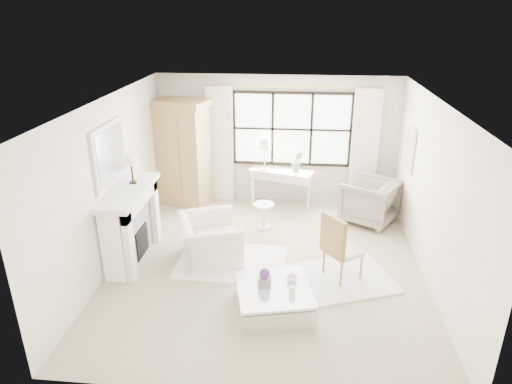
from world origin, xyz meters
TOP-DOWN VIEW (x-y plane):
  - floor at (0.00, 0.00)m, footprint 5.50×5.50m
  - ceiling at (0.00, 0.00)m, footprint 5.50×5.50m
  - wall_back at (0.00, 2.75)m, footprint 5.00×0.00m
  - wall_front at (0.00, -2.75)m, footprint 5.00×0.00m
  - wall_left at (-2.50, 0.00)m, footprint 0.00×5.50m
  - wall_right at (2.50, 0.00)m, footprint 0.00×5.50m
  - window_pane at (0.30, 2.73)m, footprint 2.40×0.02m
  - window_frame at (0.30, 2.72)m, footprint 2.50×0.04m
  - curtain_rod at (0.30, 2.67)m, footprint 3.30×0.04m
  - curtain_left at (-1.20, 2.65)m, footprint 0.55×0.10m
  - curtain_right at (1.80, 2.65)m, footprint 0.55×0.10m
  - fireplace at (-2.27, 0.00)m, footprint 0.58×1.66m
  - mirror_frame at (-2.47, 0.00)m, footprint 0.05×1.15m
  - mirror_glass at (-2.44, 0.00)m, footprint 0.02×1.00m
  - art_frame at (2.47, 1.70)m, footprint 0.04×0.62m
  - art_canvas at (2.45, 1.70)m, footprint 0.01×0.52m
  - mantel_lamp at (-2.24, 0.26)m, footprint 0.22×0.22m
  - armoire at (-1.93, 2.37)m, footprint 1.28×1.00m
  - console_table at (0.11, 2.42)m, footprint 1.38×0.83m
  - console_lamp at (-0.24, 2.42)m, footprint 0.28×0.28m
  - orchid_plant at (0.43, 2.41)m, footprint 0.26×0.22m
  - side_table at (-0.16, 1.33)m, footprint 0.40×0.40m
  - rug_left at (-0.58, -0.01)m, footprint 1.79×1.28m
  - rug_right at (1.15, -0.34)m, footprint 1.92×1.69m
  - club_armchair at (-0.97, 0.12)m, footprint 1.26×1.35m
  - wingback_chair at (1.87, 1.84)m, footprint 1.29×1.28m
  - french_chair at (1.18, -0.27)m, footprint 0.67×0.67m
  - coffee_table at (0.19, -1.23)m, footprint 1.20×1.20m
  - planter_box at (0.05, -1.18)m, footprint 0.17×0.17m
  - planter_flowers at (0.05, -1.18)m, footprint 0.14×0.14m
  - pillar_candle at (0.44, -1.34)m, footprint 0.08×0.08m
  - coffee_vase at (0.43, -1.04)m, footprint 0.16×0.16m

SIDE VIEW (x-z plane):
  - floor at x=0.00m, z-range 0.00..0.00m
  - rug_right at x=1.15m, z-range 0.00..0.03m
  - rug_left at x=-0.58m, z-range 0.00..0.03m
  - coffee_table at x=0.19m, z-range -0.01..0.37m
  - french_chair at x=1.18m, z-range -0.23..0.85m
  - side_table at x=-0.16m, z-range 0.08..0.58m
  - club_armchair at x=-0.97m, z-range 0.00..0.71m
  - console_table at x=0.11m, z-range 0.00..0.80m
  - wingback_chair at x=1.87m, z-range 0.00..0.87m
  - pillar_candle at x=0.44m, z-range 0.38..0.50m
  - planter_box at x=0.05m, z-range 0.38..0.51m
  - coffee_vase at x=0.43m, z-range 0.38..0.54m
  - planter_flowers at x=0.05m, z-range 0.51..0.65m
  - fireplace at x=-2.27m, z-range 0.02..1.28m
  - orchid_plant at x=0.43m, z-range 0.80..1.23m
  - armoire at x=-1.93m, z-range 0.02..2.26m
  - curtain_left at x=-1.20m, z-range 0.00..2.47m
  - curtain_right at x=1.80m, z-range 0.00..2.47m
  - wall_left at x=-2.50m, z-range -1.40..4.10m
  - wall_right at x=2.50m, z-range -1.40..4.10m
  - wall_back at x=0.00m, z-range -1.15..3.85m
  - wall_front at x=0.00m, z-range -1.15..3.85m
  - console_lamp at x=-0.24m, z-range 1.01..1.70m
  - art_frame at x=2.47m, z-range 1.14..1.96m
  - art_canvas at x=2.45m, z-range 1.19..1.91m
  - window_pane at x=0.30m, z-range 0.85..2.35m
  - window_frame at x=0.30m, z-range 0.85..2.35m
  - mantel_lamp at x=-2.24m, z-range 1.40..1.91m
  - mirror_frame at x=-2.47m, z-range 1.37..2.31m
  - mirror_glass at x=-2.44m, z-range 1.44..2.24m
  - curtain_rod at x=0.30m, z-range 2.45..2.49m
  - ceiling at x=0.00m, z-range 2.70..2.70m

